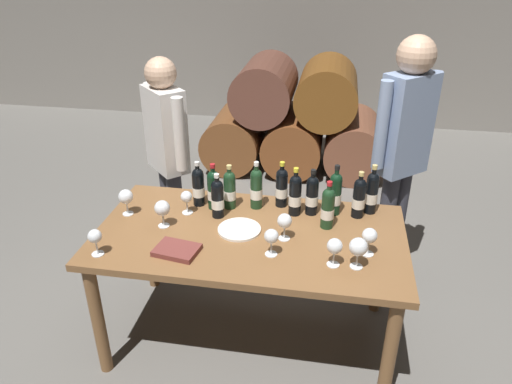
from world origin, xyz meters
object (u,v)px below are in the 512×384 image
at_px(wine_bottle_3, 230,189).
at_px(wine_glass_2, 285,222).
at_px(wine_bottle_1, 218,198).
at_px(serving_plate, 239,229).
at_px(wine_bottle_5, 198,186).
at_px(wine_bottle_6, 335,193).
at_px(wine_glass_1, 271,237).
at_px(wine_glass_5, 370,236).
at_px(wine_glass_8, 126,197).
at_px(wine_bottle_9, 328,208).
at_px(wine_bottle_0, 282,187).
at_px(wine_glass_4, 186,198).
at_px(wine_bottle_4, 359,197).
at_px(wine_bottle_7, 295,194).
at_px(wine_glass_6, 95,237).
at_px(wine_glass_0, 162,209).
at_px(wine_glass_7, 358,247).
at_px(wine_bottle_2, 312,195).
at_px(wine_bottle_10, 372,192).
at_px(wine_glass_3, 335,247).
at_px(dining_table, 250,246).
at_px(wine_bottle_11, 214,189).
at_px(taster_seated_left, 167,148).
at_px(wine_bottle_8, 256,188).
at_px(tasting_notebook, 177,250).
at_px(sommelier_presenting, 403,144).

height_order(wine_bottle_3, wine_glass_2, wine_bottle_3).
xyz_separation_m(wine_bottle_1, serving_plate, (0.15, -0.13, -0.11)).
xyz_separation_m(wine_bottle_5, wine_bottle_6, (0.81, 0.03, 0.01)).
distance_m(wine_bottle_6, wine_glass_1, 0.57).
relative_size(wine_glass_5, wine_glass_8, 0.96).
distance_m(wine_bottle_9, wine_glass_5, 0.32).
distance_m(wine_bottle_0, wine_glass_4, 0.57).
xyz_separation_m(wine_bottle_5, wine_glass_4, (-0.04, -0.11, -0.02)).
bearing_deg(wine_glass_8, wine_bottle_4, 8.76).
relative_size(wine_bottle_3, wine_bottle_4, 0.98).
bearing_deg(wine_bottle_7, wine_glass_6, -148.47).
xyz_separation_m(wine_bottle_7, wine_glass_0, (-0.71, -0.26, -0.02)).
height_order(wine_glass_2, serving_plate, wine_glass_2).
bearing_deg(wine_bottle_1, wine_glass_7, -24.98).
distance_m(wine_bottle_2, wine_glass_4, 0.73).
bearing_deg(wine_bottle_10, wine_glass_2, -141.03).
bearing_deg(serving_plate, wine_glass_3, -24.33).
xyz_separation_m(wine_bottle_4, wine_glass_0, (-1.07, -0.30, -0.01)).
bearing_deg(wine_glass_1, wine_glass_6, -170.41).
distance_m(wine_glass_2, serving_plate, 0.28).
height_order(dining_table, wine_glass_1, wine_glass_1).
distance_m(wine_bottle_11, wine_glass_7, 0.95).
height_order(wine_glass_3, taster_seated_left, taster_seated_left).
bearing_deg(wine_bottle_10, wine_glass_4, -169.60).
bearing_deg(wine_bottle_6, wine_bottle_8, -179.44).
relative_size(wine_bottle_11, wine_glass_7, 1.75).
xyz_separation_m(dining_table, wine_bottle_0, (0.13, 0.34, 0.22)).
distance_m(wine_bottle_1, wine_bottle_10, 0.89).
relative_size(tasting_notebook, serving_plate, 0.92).
bearing_deg(wine_bottle_9, dining_table, -161.95).
xyz_separation_m(wine_bottle_0, wine_glass_4, (-0.53, -0.19, -0.02)).
height_order(wine_bottle_1, wine_bottle_7, wine_bottle_7).
xyz_separation_m(wine_bottle_0, wine_glass_5, (0.50, -0.44, -0.02)).
bearing_deg(wine_glass_5, wine_bottle_3, 155.62).
bearing_deg(wine_bottle_5, wine_glass_8, -153.91).
height_order(wine_bottle_8, wine_glass_1, wine_bottle_8).
relative_size(wine_bottle_4, wine_glass_7, 1.72).
bearing_deg(wine_glass_6, wine_bottle_2, 30.09).
height_order(wine_bottle_0, wine_glass_1, wine_bottle_0).
height_order(wine_bottle_2, wine_glass_7, wine_bottle_2).
xyz_separation_m(wine_bottle_11, serving_plate, (0.20, -0.23, -0.12)).
bearing_deg(wine_bottle_11, wine_glass_7, -28.90).
bearing_deg(sommelier_presenting, serving_plate, -141.03).
bearing_deg(dining_table, wine_glass_1, -52.18).
height_order(wine_bottle_11, wine_glass_2, wine_bottle_11).
bearing_deg(wine_bottle_0, wine_bottle_3, -165.73).
distance_m(wine_bottle_0, wine_bottle_4, 0.46).
bearing_deg(wine_bottle_10, wine_glass_5, -93.32).
bearing_deg(wine_glass_3, wine_bottle_7, 116.86).
xyz_separation_m(wine_bottle_2, wine_bottle_9, (0.10, -0.14, 0.00)).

